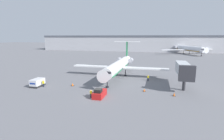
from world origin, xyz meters
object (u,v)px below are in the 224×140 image
at_px(worker_near_tug, 91,93).
at_px(worker_by_wing, 148,78).
at_px(luggage_cart, 37,83).
at_px(airplane_parked_far_left, 188,48).
at_px(airplane_main, 119,65).
at_px(jet_bridge, 184,70).
at_px(traffic_cone_mid, 174,94).
at_px(pushback_tug, 100,93).
at_px(traffic_cone_right, 144,90).
at_px(worker_on_apron, 43,83).
at_px(traffic_cone_left, 73,84).

distance_m(worker_near_tug, worker_by_wing, 19.81).
height_order(luggage_cart, airplane_parked_far_left, airplane_parked_far_left).
bearing_deg(airplane_main, worker_by_wing, -19.69).
height_order(airplane_main, jet_bridge, airplane_main).
height_order(worker_near_tug, traffic_cone_mid, worker_near_tug).
bearing_deg(airplane_main, jet_bridge, -24.94).
bearing_deg(worker_near_tug, pushback_tug, 27.09).
height_order(airplane_main, traffic_cone_mid, airplane_main).
height_order(worker_by_wing, traffic_cone_right, worker_by_wing).
xyz_separation_m(worker_on_apron, traffic_cone_left, (6.39, 2.71, -0.57)).
relative_size(worker_on_apron, traffic_cone_left, 2.43).
height_order(pushback_tug, traffic_cone_mid, pushback_tug).
bearing_deg(traffic_cone_mid, airplane_parked_far_left, 79.86).
relative_size(worker_by_wing, worker_on_apron, 0.96).
bearing_deg(traffic_cone_mid, luggage_cart, -178.45).
bearing_deg(worker_by_wing, pushback_tug, -119.13).
relative_size(worker_near_tug, worker_on_apron, 0.94).
relative_size(luggage_cart, jet_bridge, 0.30).
xyz_separation_m(airplane_main, pushback_tug, (0.15, -19.27, -2.77)).
distance_m(airplane_main, luggage_cart, 23.41).
distance_m(pushback_tug, jet_bridge, 20.89).
relative_size(airplane_main, worker_near_tug, 18.97).
bearing_deg(airplane_main, worker_on_apron, -134.24).
height_order(pushback_tug, worker_near_tug, pushback_tug).
bearing_deg(jet_bridge, airplane_parked_far_left, 80.61).
bearing_deg(jet_bridge, traffic_cone_right, -149.03).
height_order(pushback_tug, traffic_cone_right, pushback_tug).
distance_m(luggage_cart, traffic_cone_mid, 32.05).
bearing_deg(worker_by_wing, worker_near_tug, -121.91).
xyz_separation_m(airplane_main, traffic_cone_left, (-9.00, -13.10, -3.16)).
relative_size(pushback_tug, luggage_cart, 1.18).
distance_m(worker_by_wing, airplane_parked_far_left, 88.58).
distance_m(traffic_cone_mid, jet_bridge, 8.34).
distance_m(worker_near_tug, airplane_parked_far_left, 107.69).
distance_m(traffic_cone_left, airplane_parked_far_left, 103.91).
relative_size(luggage_cart, worker_on_apron, 2.04).
bearing_deg(traffic_cone_right, worker_by_wing, 88.02).
distance_m(airplane_main, traffic_cone_right, 16.21).
xyz_separation_m(pushback_tug, worker_near_tug, (-1.54, -0.79, 0.12)).
bearing_deg(airplane_main, pushback_tug, -89.57).
relative_size(worker_near_tug, traffic_cone_mid, 2.07).
relative_size(luggage_cart, traffic_cone_left, 4.95).
relative_size(traffic_cone_mid, jet_bridge, 0.07).
bearing_deg(worker_by_wing, worker_on_apron, -152.83).
relative_size(traffic_cone_left, traffic_cone_right, 1.17).
height_order(airplane_main, airplane_parked_far_left, airplane_parked_far_left).
xyz_separation_m(worker_by_wing, jet_bridge, (8.31, -4.84, 3.58)).
xyz_separation_m(pushback_tug, worker_on_apron, (-15.54, 3.46, 0.18)).
bearing_deg(traffic_cone_mid, worker_on_apron, -178.35).
height_order(worker_by_wing, jet_bridge, jet_bridge).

